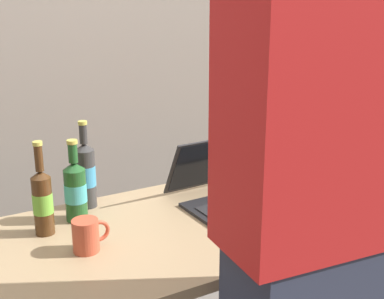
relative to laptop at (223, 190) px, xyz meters
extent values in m
cube|color=#9E8460|center=(-0.23, -0.08, -0.07)|extent=(1.54, 0.70, 0.04)
cylinder|color=#2D2D30|center=(0.48, 0.21, -0.43)|extent=(0.08, 0.08, 0.70)
cube|color=black|center=(0.00, -0.07, -0.04)|extent=(0.31, 0.26, 0.01)
cube|color=#232326|center=(0.00, -0.09, -0.04)|extent=(0.26, 0.16, 0.00)
cube|color=black|center=(0.00, 0.11, 0.07)|extent=(0.31, 0.12, 0.21)
cube|color=black|center=(0.00, 0.11, 0.07)|extent=(0.28, 0.11, 0.20)
cylinder|color=#472B14|center=(-0.62, 0.08, 0.04)|extent=(0.06, 0.06, 0.19)
cone|color=#472B14|center=(-0.62, 0.08, 0.15)|extent=(0.06, 0.06, 0.02)
cylinder|color=#472B14|center=(-0.62, 0.08, 0.20)|extent=(0.03, 0.03, 0.08)
cylinder|color=#BFB74C|center=(-0.62, 0.08, 0.25)|extent=(0.03, 0.03, 0.01)
cylinder|color=#6CB739|center=(-0.62, 0.08, 0.05)|extent=(0.06, 0.06, 0.07)
cylinder|color=#333333|center=(-0.43, 0.22, 0.05)|extent=(0.07, 0.07, 0.21)
cone|color=#333333|center=(-0.43, 0.22, 0.17)|extent=(0.07, 0.07, 0.02)
cylinder|color=#333333|center=(-0.43, 0.22, 0.22)|extent=(0.03, 0.03, 0.07)
cylinder|color=#BFB74C|center=(-0.43, 0.22, 0.26)|extent=(0.03, 0.03, 0.01)
cylinder|color=teal|center=(-0.43, 0.22, 0.06)|extent=(0.07, 0.07, 0.07)
cylinder|color=#1E5123|center=(-0.50, 0.13, 0.04)|extent=(0.07, 0.07, 0.18)
cone|color=#1E5123|center=(-0.50, 0.13, 0.14)|extent=(0.07, 0.07, 0.03)
cylinder|color=#1E5123|center=(-0.50, 0.13, 0.18)|extent=(0.03, 0.03, 0.06)
cylinder|color=#BFB74C|center=(-0.50, 0.13, 0.22)|extent=(0.04, 0.04, 0.01)
cylinder|color=teal|center=(-0.50, 0.13, 0.05)|extent=(0.07, 0.07, 0.06)
cube|color=red|center=(-0.20, -0.65, 0.47)|extent=(0.40, 0.26, 0.67)
cylinder|color=#BF4C33|center=(-0.55, -0.10, 0.00)|extent=(0.08, 0.08, 0.10)
torus|color=#BF4C33|center=(-0.50, -0.10, 0.00)|extent=(0.07, 0.01, 0.07)
cube|color=gray|center=(-0.23, 0.72, 0.52)|extent=(6.00, 0.10, 2.60)
camera|label=1|loc=(-0.97, -1.46, 0.70)|focal=49.15mm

